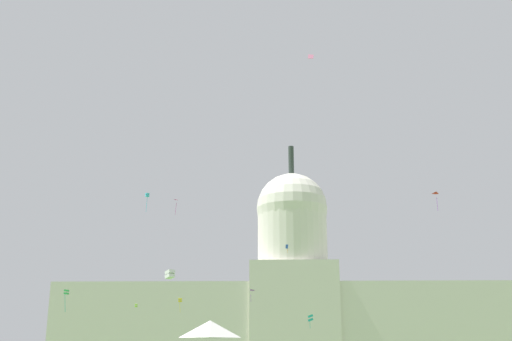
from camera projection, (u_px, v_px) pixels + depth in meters
capitol_building at (293, 299)px, 191.97m from camera, size 145.34×24.41×67.15m
kite_turquoise_low at (310, 318)px, 133.17m from camera, size 1.19×1.09×2.97m
kite_magenta_high at (177, 202)px, 156.14m from camera, size 1.21×1.24×3.61m
kite_cyan_mid at (147, 196)px, 125.92m from camera, size 0.96×0.96×3.96m
kite_lime_low at (136, 306)px, 162.05m from camera, size 0.86×0.88×0.86m
kite_white_low at (170, 274)px, 77.57m from camera, size 1.37×1.37×1.14m
kite_yellow_low at (180, 300)px, 138.69m from camera, size 0.83×0.87×3.20m
kite_blue_mid at (287, 247)px, 175.75m from camera, size 0.77×0.48×2.37m
kite_pink_high at (311, 57)px, 125.97m from camera, size 1.22×0.42×1.13m
kite_violet_low at (250, 291)px, 145.47m from camera, size 1.56×1.58×2.68m
kite_red_mid at (436, 194)px, 128.29m from camera, size 1.20×1.06×3.89m
kite_green_low at (66, 293)px, 108.35m from camera, size 0.78×0.76×3.84m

